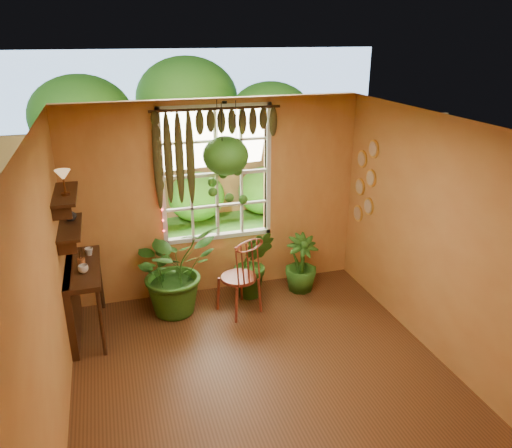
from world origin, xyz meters
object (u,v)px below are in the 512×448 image
(windsor_chair, at_px, (240,287))
(potted_plant_mid, at_px, (254,263))
(potted_plant_left, at_px, (175,269))
(hanging_basket, at_px, (226,162))
(counter_ledge, at_px, (76,293))

(windsor_chair, bearing_deg, potted_plant_mid, 28.30)
(potted_plant_mid, bearing_deg, windsor_chair, -128.43)
(potted_plant_mid, bearing_deg, potted_plant_left, -175.84)
(potted_plant_left, distance_m, potted_plant_mid, 1.10)
(potted_plant_mid, xyz_separation_m, hanging_basket, (-0.33, 0.13, 1.43))
(counter_ledge, xyz_separation_m, windsor_chair, (2.02, -0.09, -0.19))
(windsor_chair, xyz_separation_m, hanging_basket, (-0.04, 0.49, 1.57))
(counter_ledge, xyz_separation_m, potted_plant_left, (1.21, 0.19, 0.06))
(windsor_chair, xyz_separation_m, potted_plant_mid, (0.29, 0.36, 0.14))
(potted_plant_mid, relative_size, hanging_basket, 0.75)
(counter_ledge, bearing_deg, potted_plant_left, 9.02)
(counter_ledge, xyz_separation_m, hanging_basket, (1.98, 0.40, 1.38))
(hanging_basket, bearing_deg, potted_plant_left, -164.87)
(potted_plant_left, relative_size, potted_plant_mid, 1.22)
(counter_ledge, distance_m, windsor_chair, 2.03)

